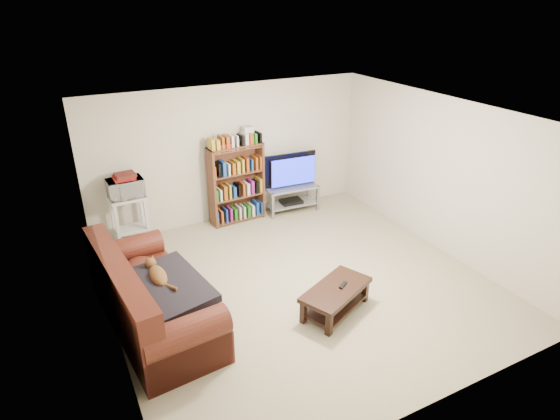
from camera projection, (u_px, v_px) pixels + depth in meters
floor at (299, 283)px, 6.67m from camera, size 5.00×5.00×0.00m
ceiling at (302, 116)px, 5.66m from camera, size 5.00×5.00×0.00m
wall_back at (230, 154)px, 8.18m from camera, size 5.00×0.00×5.00m
wall_front at (439, 310)px, 4.15m from camera, size 5.00×0.00×5.00m
wall_left at (102, 249)px, 5.13m from camera, size 0.00×5.00×5.00m
wall_right at (442, 175)px, 7.20m from camera, size 0.00×5.00×5.00m
sofa at (147, 303)px, 5.67m from camera, size 1.21×2.39×0.98m
blanket at (165, 288)px, 5.55m from camera, size 1.08×1.29×0.19m
cat at (158, 276)px, 5.69m from camera, size 0.31×0.65×0.19m
coffee_table at (336, 295)px, 5.97m from camera, size 1.12×0.87×0.36m
remote at (343, 285)px, 5.96m from camera, size 0.16×0.13×0.02m
tv_stand at (291, 194)px, 8.74m from camera, size 1.01×0.50×0.49m
television at (292, 171)px, 8.55m from camera, size 1.06×0.20×0.61m
dvd_player at (291, 201)px, 8.80m from camera, size 0.41×0.30×0.06m
bookshelf at (237, 183)px, 8.21m from camera, size 0.99×0.36×1.41m
shelf_clutter at (240, 138)px, 7.93m from camera, size 0.72×0.25×0.28m
microwave_stand at (130, 215)px, 7.43m from camera, size 0.56×0.42×0.86m
microwave at (126, 188)px, 7.24m from camera, size 0.55×0.38×0.29m
game_boxes at (124, 178)px, 7.16m from camera, size 0.33×0.29×0.05m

